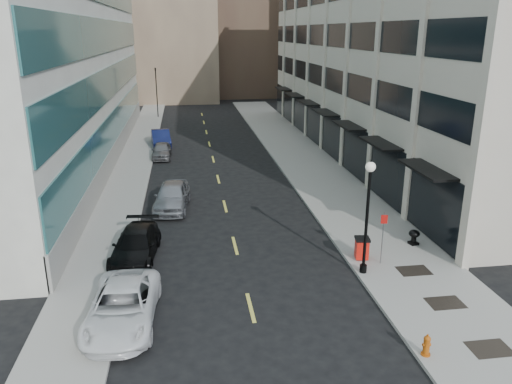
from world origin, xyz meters
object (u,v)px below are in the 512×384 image
object	(u,v)px
lamppost	(368,208)
urn_planter	(414,236)
trash_bin	(362,247)
car_blue_sedan	(161,138)
car_white_van	(123,306)
car_black_pickup	(136,245)
car_grey_sedan	(162,151)
sign_post	(383,231)
car_silver_sedan	(172,196)
traffic_signal	(155,71)
fire_hydrant	(427,345)

from	to	relation	value
lamppost	urn_planter	world-z (taller)	lamppost
trash_bin	urn_planter	bearing A→B (deg)	30.36
car_blue_sedan	urn_planter	distance (m)	28.41
car_white_van	trash_bin	distance (m)	11.14
car_black_pickup	car_grey_sedan	world-z (taller)	car_black_pickup
car_black_pickup	sign_post	size ratio (longest dim) A/B	1.89
car_silver_sedan	urn_planter	size ratio (longest dim) A/B	6.36
car_grey_sedan	trash_bin	xyz separation A→B (m)	(9.97, -21.67, 0.06)
traffic_signal	car_silver_sedan	bearing A→B (deg)	-86.13
car_silver_sedan	car_white_van	bearing A→B (deg)	-91.07
lamppost	fire_hydrant	bearing A→B (deg)	-90.00
car_black_pickup	sign_post	world-z (taller)	sign_post
traffic_signal	car_blue_sedan	bearing A→B (deg)	-86.60
car_blue_sedan	car_grey_sedan	bearing A→B (deg)	-93.16
car_white_van	traffic_signal	bearing A→B (deg)	93.75
sign_post	urn_planter	size ratio (longest dim) A/B	3.34
car_black_pickup	lamppost	size ratio (longest dim) A/B	0.93
car_black_pickup	trash_bin	distance (m)	10.64
sign_post	car_black_pickup	bearing A→B (deg)	175.08
trash_bin	urn_planter	distance (m)	3.40
trash_bin	car_grey_sedan	bearing A→B (deg)	123.76
car_black_pickup	sign_post	distance (m)	11.51
trash_bin	urn_planter	xyz separation A→B (m)	(3.17, 1.23, -0.11)
car_black_pickup	car_silver_sedan	bearing A→B (deg)	82.29
lamppost	urn_planter	size ratio (longest dim) A/B	6.78
urn_planter	car_white_van	bearing A→B (deg)	-159.88
sign_post	urn_planter	distance (m)	3.28
traffic_signal	car_blue_sedan	distance (m)	17.13
trash_bin	urn_planter	world-z (taller)	trash_bin
car_silver_sedan	fire_hydrant	world-z (taller)	car_silver_sedan
lamppost	sign_post	xyz separation A→B (m)	(1.10, 0.72, -1.40)
car_silver_sedan	car_blue_sedan	size ratio (longest dim) A/B	1.04
traffic_signal	fire_hydrant	xyz separation A→B (m)	(10.80, -50.00, -5.19)
car_silver_sedan	fire_hydrant	distance (m)	18.12
car_blue_sedan	lamppost	xyz separation A→B (m)	(9.83, -27.63, 2.41)
car_silver_sedan	trash_bin	xyz separation A→B (m)	(8.89, -8.67, -0.10)
traffic_signal	car_white_van	size ratio (longest dim) A/B	1.35
car_black_pickup	car_grey_sedan	xyz separation A→B (m)	(0.51, 19.84, -0.04)
car_white_van	car_grey_sedan	world-z (taller)	car_white_van
lamppost	urn_planter	distance (m)	5.08
trash_bin	lamppost	world-z (taller)	lamppost
traffic_signal	car_black_pickup	xyz separation A→B (m)	(0.70, -40.84, -5.02)
car_black_pickup	lamppost	xyz separation A→B (m)	(10.10, -3.16, 2.49)
car_blue_sedan	car_grey_sedan	distance (m)	4.63
car_black_pickup	sign_post	bearing A→B (deg)	-6.83
fire_hydrant	car_grey_sedan	bearing A→B (deg)	111.19
lamppost	traffic_signal	bearing A→B (deg)	103.79
car_blue_sedan	fire_hydrant	size ratio (longest dim) A/B	6.06
car_black_pickup	trash_bin	world-z (taller)	car_black_pickup
car_blue_sedan	urn_planter	xyz separation A→B (m)	(13.38, -25.06, -0.16)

